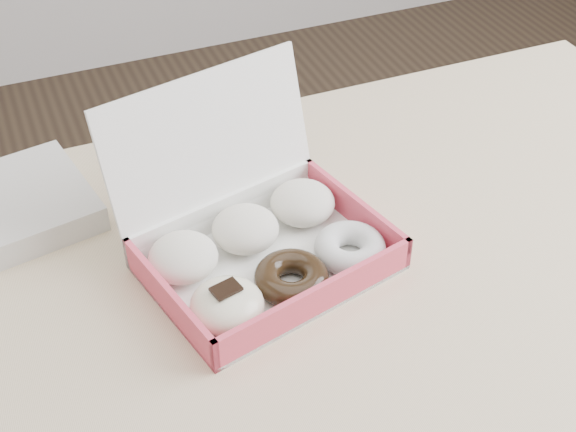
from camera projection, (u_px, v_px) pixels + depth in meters
name	position (u px, v px, depth m)	size (l,w,h in m)	color
table	(368.00, 307.00, 1.06)	(1.20, 0.80, 0.75)	tan
donut_box	(258.00, 241.00, 0.99)	(0.34, 0.32, 0.21)	white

